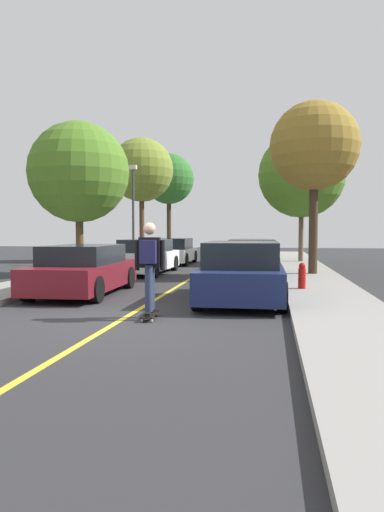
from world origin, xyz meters
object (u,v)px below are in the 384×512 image
parked_car_left_nearest (84,270)px  parked_car_left_far (173,251)px  parked_car_left_near (145,257)px  parked_car_right_near (252,259)px  skateboard (150,314)px  street_tree_left_nearest (79,173)px  street_tree_right_near (302,175)px  skateboarder (149,262)px  parked_car_right_nearest (243,272)px  fire_hydrant (302,276)px  street_tree_right_nearest (314,147)px  street_tree_left_far (169,179)px  street_tree_left_near (142,170)px  streetlamp (133,206)px

parked_car_left_nearest → parked_car_left_far: parked_car_left_far is taller
parked_car_left_near → parked_car_right_near: 4.44m
parked_car_left_far → skateboard: size_ratio=5.05×
parked_car_left_near → street_tree_left_nearest: size_ratio=0.82×
street_tree_right_near → parked_car_left_near: bearing=-134.1°
parked_car_left_near → skateboarder: skateboarder is taller
street_tree_left_nearest → skateboarder: street_tree_left_nearest is taller
parked_car_right_nearest → fire_hydrant: (1.50, 1.61, -0.22)m
skateboard → skateboarder: 1.02m
skateboard → parked_car_left_nearest: bearing=130.0°
street_tree_right_nearest → street_tree_left_far: bearing=120.0°
parked_car_left_nearest → street_tree_right_nearest: (6.45, 5.81, 4.08)m
parked_car_left_nearest → skateboarder: (2.65, -3.19, 0.45)m
street_tree_left_near → streetlamp: bearing=-82.1°
parked_car_left_far → parked_car_right_near: size_ratio=0.98×
street_tree_left_far → streetlamp: 10.50m
parked_car_left_far → parked_car_left_near: bearing=-90.0°
street_tree_left_far → parked_car_left_near: bearing=-81.4°
parked_car_left_near → street_tree_right_near: 10.05m
fire_hydrant → parked_car_left_nearest: bearing=-169.5°
parked_car_left_far → parked_car_right_nearest: 12.98m
street_tree_left_far → parked_car_right_near: bearing=-67.7°
skateboarder → parked_car_left_nearest: bearing=129.7°
parked_car_left_nearest → parked_car_left_far: size_ratio=1.01×
parked_car_left_nearest → streetlamp: streetlamp is taller
parked_car_left_nearest → street_tree_left_far: (-2.18, 20.73, 4.68)m
parked_car_left_near → fire_hydrant: size_ratio=6.59×
street_tree_right_nearest → skateboarder: 10.42m
street_tree_left_nearest → parked_car_left_far: bearing=72.2°
parked_car_right_near → skateboard: parked_car_right_near is taller
skateboarder → street_tree_right_near: bearing=76.8°
street_tree_left_far → skateboard: size_ratio=8.13×
skateboarder → street_tree_left_far: bearing=101.4°
street_tree_right_near → fire_hydrant: 12.56m
streetlamp → skateboarder: streetlamp is taller
parked_car_right_near → street_tree_right_nearest: bearing=19.3°
parked_car_right_nearest → streetlamp: size_ratio=0.94×
street_tree_right_nearest → skateboard: street_tree_right_nearest is taller
street_tree_left_far → skateboard: bearing=-78.6°
street_tree_left_far → skateboarder: street_tree_left_far is taller
parked_car_left_far → fire_hydrant: bearing=-61.6°
skateboard → skateboarder: size_ratio=0.49×
parked_car_left_far → streetlamp: size_ratio=0.91×
parked_car_right_near → street_tree_left_far: (-6.45, 15.69, 4.65)m
parked_car_left_far → parked_car_right_near: bearing=-57.5°
street_tree_left_far → street_tree_right_near: street_tree_left_far is taller
parked_car_left_nearest → street_tree_right_near: size_ratio=0.66×
street_tree_left_far → parked_car_left_far: bearing=-76.4°
skateboard → street_tree_left_far: bearing=101.4°
parked_car_right_nearest → parked_car_right_near: size_ratio=1.01×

